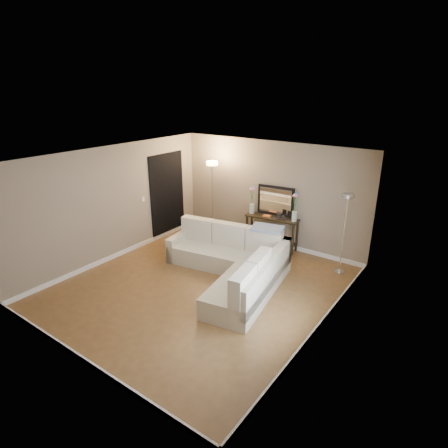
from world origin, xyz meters
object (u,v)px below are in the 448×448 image
Objects in this scene: floor_lamp_lit at (212,185)px; floor_lamp_unlit at (346,218)px; console_table at (268,230)px; sectional_sofa at (234,262)px.

floor_lamp_unlit is at bearing -0.53° from floor_lamp_lit.
console_table is 0.76× the size of floor_lamp_unlit.
console_table is at bearing 171.76° from floor_lamp_unlit.
floor_lamp_unlit is at bearing -8.24° from console_table.
sectional_sofa is 1.72× the size of floor_lamp_unlit.
floor_lamp_lit is 3.48m from floor_lamp_unlit.
floor_lamp_lit is (-1.74, 1.55, 1.08)m from sectional_sofa.
floor_lamp_unlit is (1.74, 1.51, 0.90)m from sectional_sofa.
floor_lamp_lit is at bearing 138.39° from sectional_sofa.
console_table is at bearing 9.15° from floor_lamp_lit.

